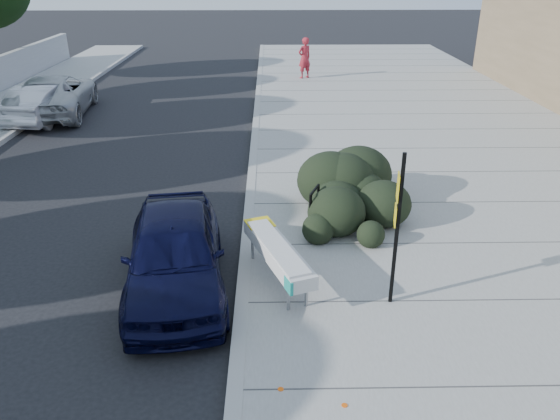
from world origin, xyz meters
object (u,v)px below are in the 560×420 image
(bench, at_px, (277,252))
(wagon_silver, at_px, (46,102))
(bike_rack, at_px, (314,204))
(sedan_navy, at_px, (175,253))
(pedestrian, at_px, (305,58))
(sign_post, at_px, (397,221))
(suv_silver, at_px, (54,95))

(bench, bearing_deg, wagon_silver, 105.59)
(bench, bearing_deg, bike_rack, 48.88)
(sedan_navy, distance_m, pedestrian, 18.37)
(bike_rack, height_order, sedan_navy, sedan_navy)
(sign_post, distance_m, pedestrian, 18.79)
(wagon_silver, bearing_deg, sedan_navy, 127.11)
(bike_rack, distance_m, sign_post, 3.07)
(bench, height_order, sedan_navy, sedan_navy)
(bench, relative_size, sign_post, 0.93)
(wagon_silver, bearing_deg, bike_rack, 141.67)
(sedan_navy, xyz_separation_m, suv_silver, (-6.34, 12.02, 0.04))
(bike_rack, height_order, sign_post, sign_post)
(bench, distance_m, pedestrian, 18.17)
(wagon_silver, distance_m, suv_silver, 0.80)
(bike_rack, bearing_deg, bench, -90.11)
(pedestrian, bearing_deg, bench, 52.41)
(wagon_silver, height_order, suv_silver, suv_silver)
(suv_silver, xyz_separation_m, pedestrian, (9.64, 6.05, 0.35))
(bench, relative_size, bike_rack, 2.69)
(wagon_silver, xyz_separation_m, suv_silver, (0.00, 0.79, 0.07))
(bench, distance_m, wagon_silver, 13.87)
(bike_rack, relative_size, wagon_silver, 0.22)
(sedan_navy, bearing_deg, pedestrian, 71.90)
(sign_post, distance_m, suv_silver, 16.17)
(sedan_navy, distance_m, suv_silver, 13.59)
(bike_rack, xyz_separation_m, sedan_navy, (-2.55, -2.03, 0.02))
(bike_rack, xyz_separation_m, sign_post, (1.04, -2.74, 0.93))
(bench, bearing_deg, suv_silver, 103.77)
(bike_rack, bearing_deg, sign_post, -48.32)
(bike_rack, bearing_deg, pedestrian, 108.20)
(sedan_navy, relative_size, suv_silver, 0.77)
(bike_rack, xyz_separation_m, pedestrian, (0.75, 16.04, 0.40))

